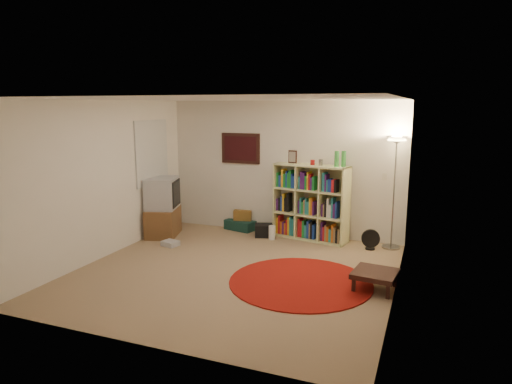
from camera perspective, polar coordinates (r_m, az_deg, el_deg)
room at (r=6.55m, az=-3.00°, el=0.63°), size 4.54×4.54×2.54m
bookshelf at (r=8.33m, az=6.75°, el=-1.42°), size 1.42×0.65×1.65m
floor_lamp at (r=7.91m, az=17.10°, el=4.37°), size 0.42×0.42×1.92m
floor_fan at (r=8.00m, az=14.13°, el=-5.79°), size 0.31×0.19×0.35m
tv_stand at (r=8.68m, az=-11.56°, el=-1.96°), size 0.72×0.88×1.10m
dvd_box at (r=8.14m, az=-10.66°, el=-6.32°), size 0.31×0.28×0.09m
suitcase at (r=9.03m, az=-1.86°, el=-4.09°), size 0.66×0.51×0.19m
wicker_basket at (r=9.02m, az=-1.62°, el=-2.85°), size 0.40×0.32×0.20m
duffel_bag at (r=8.54m, az=1.00°, el=-4.81°), size 0.41×0.38×0.23m
paper_towel at (r=8.36m, az=2.01°, el=-5.10°), size 0.14×0.14×0.26m
red_rug at (r=6.46m, az=5.57°, el=-11.12°), size 1.98×1.98×0.02m
side_table at (r=6.33m, az=14.67°, el=-9.92°), size 0.61×0.61×0.25m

